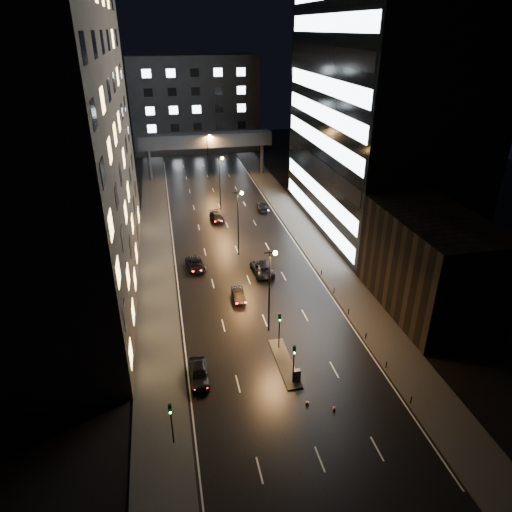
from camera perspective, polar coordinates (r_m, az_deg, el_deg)
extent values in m
plane|color=black|center=(80.99, -3.64, 3.88)|extent=(160.00, 160.00, 0.00)
cube|color=#383533|center=(75.75, -12.45, 1.66)|extent=(5.00, 110.00, 0.15)
cube|color=#383533|center=(79.09, 5.91, 3.26)|extent=(5.00, 110.00, 0.15)
cube|color=#2D2319|center=(60.31, -24.01, 13.65)|extent=(15.00, 48.00, 40.00)
cube|color=black|center=(58.38, 20.91, -0.91)|extent=(10.00, 18.00, 12.00)
cube|color=black|center=(78.89, 15.71, 19.35)|extent=(20.00, 36.00, 45.00)
cube|color=#333335|center=(133.71, -7.73, 18.37)|extent=(34.00, 14.00, 25.00)
cube|color=#333335|center=(106.95, -6.26, 14.21)|extent=(30.00, 3.00, 3.00)
cylinder|color=#333335|center=(107.67, -13.14, 11.02)|extent=(0.80, 0.80, 7.00)
cylinder|color=#333335|center=(110.13, 0.75, 12.05)|extent=(0.80, 0.80, 7.00)
cube|color=#383533|center=(48.82, 3.61, -13.17)|extent=(1.60, 8.00, 0.15)
cylinder|color=black|center=(49.59, 2.91, -9.75)|extent=(0.12, 0.12, 3.50)
cube|color=black|center=(48.31, 2.97, -7.65)|extent=(0.28, 0.22, 0.90)
sphere|color=#0CFF33|center=(48.36, 3.00, -8.01)|extent=(0.18, 0.18, 0.18)
cylinder|color=black|center=(45.45, 4.69, -13.76)|extent=(0.12, 0.12, 3.50)
cube|color=black|center=(44.06, 4.80, -11.58)|extent=(0.28, 0.22, 0.90)
sphere|color=#0CFF33|center=(44.13, 4.84, -11.98)|extent=(0.18, 0.18, 0.18)
cylinder|color=black|center=(40.72, -10.43, -20.46)|extent=(0.12, 0.12, 3.50)
cube|color=black|center=(39.15, -10.70, -18.26)|extent=(0.28, 0.22, 0.90)
sphere|color=#0CFF33|center=(39.25, -10.66, -18.69)|extent=(0.18, 0.18, 0.18)
cylinder|color=black|center=(46.44, 18.80, -16.75)|extent=(0.12, 0.12, 0.90)
cylinder|color=black|center=(49.62, 15.97, -13.03)|extent=(0.12, 0.12, 0.90)
cylinder|color=black|center=(53.07, 13.57, -9.76)|extent=(0.12, 0.12, 0.90)
cylinder|color=black|center=(56.76, 11.51, -6.88)|extent=(0.12, 0.12, 0.90)
cylinder|color=black|center=(60.63, 9.72, -4.35)|extent=(0.12, 0.12, 0.90)
cylinder|color=black|center=(64.66, 8.17, -2.13)|extent=(0.12, 0.12, 0.90)
cylinder|color=black|center=(50.61, 1.66, -4.66)|extent=(0.18, 0.18, 10.00)
cylinder|color=black|center=(48.20, 1.74, 0.42)|extent=(1.20, 0.12, 0.12)
sphere|color=#FF9E38|center=(48.38, 2.43, 0.38)|extent=(0.50, 0.50, 0.50)
cylinder|color=black|center=(68.12, -2.24, 3.93)|extent=(0.18, 0.18, 10.00)
cylinder|color=black|center=(66.35, -2.32, 7.92)|extent=(1.20, 0.12, 0.12)
sphere|color=#FF9E38|center=(66.48, -1.80, 7.87)|extent=(0.50, 0.50, 0.50)
cylinder|color=black|center=(86.72, -4.54, 8.93)|extent=(0.18, 0.18, 10.00)
cylinder|color=black|center=(85.33, -4.66, 12.13)|extent=(1.20, 0.12, 0.12)
sphere|color=#FF9E38|center=(85.43, -4.25, 12.09)|extent=(0.50, 0.50, 0.50)
cylinder|color=black|center=(105.82, -6.05, 12.14)|extent=(0.18, 0.18, 10.00)
cylinder|color=black|center=(104.69, -6.18, 14.78)|extent=(1.20, 0.12, 0.12)
sphere|color=#FF9E38|center=(104.77, -5.84, 14.75)|extent=(0.50, 0.50, 0.50)
imported|color=black|center=(46.77, -7.18, -14.31)|extent=(1.91, 4.71, 1.60)
imported|color=black|center=(58.66, -2.23, -4.86)|extent=(1.41, 3.97, 1.30)
imported|color=black|center=(66.37, -7.56, -1.05)|extent=(2.90, 5.23, 1.38)
imported|color=black|center=(82.78, -4.93, 4.86)|extent=(2.54, 4.94, 1.37)
imported|color=black|center=(64.63, 0.74, -1.52)|extent=(2.86, 5.72, 1.56)
imported|color=black|center=(87.39, 0.82, 6.18)|extent=(2.52, 5.13, 1.44)
cube|color=#535355|center=(46.34, 5.10, -14.63)|extent=(0.72, 0.45, 1.32)
cone|color=red|center=(44.33, 9.75, -18.24)|extent=(0.41, 0.41, 0.57)
cone|color=orange|center=(44.53, 6.40, -17.76)|extent=(0.47, 0.47, 0.51)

